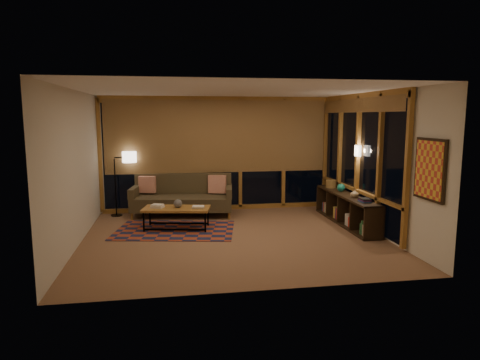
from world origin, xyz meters
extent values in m
cube|color=#825F46|center=(0.00, 0.00, 0.00)|extent=(5.50, 5.00, 0.01)
cube|color=white|center=(0.00, 0.00, 2.70)|extent=(5.50, 5.00, 0.01)
cube|color=silver|center=(0.00, 2.50, 1.35)|extent=(5.50, 0.01, 2.70)
cube|color=silver|center=(0.00, -2.50, 1.35)|extent=(5.50, 0.01, 2.70)
cube|color=silver|center=(-2.75, 0.00, 1.35)|extent=(0.01, 5.00, 2.70)
cube|color=silver|center=(2.75, 0.00, 1.35)|extent=(0.01, 5.00, 2.70)
cube|color=#A13E22|center=(-1.07, 0.67, 0.01)|extent=(2.54, 1.93, 0.01)
sphere|color=#26262A|center=(-1.00, 0.77, 0.52)|extent=(0.18, 0.18, 0.17)
cylinder|color=olive|center=(2.47, 1.45, 0.72)|extent=(0.24, 0.24, 0.18)
sphere|color=#177B67|center=(2.49, 0.92, 0.72)|extent=(0.17, 0.17, 0.17)
imported|color=tan|center=(2.49, 0.23, 0.72)|extent=(0.18, 0.18, 0.17)
camera|label=1|loc=(-1.15, -7.66, 2.25)|focal=32.00mm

